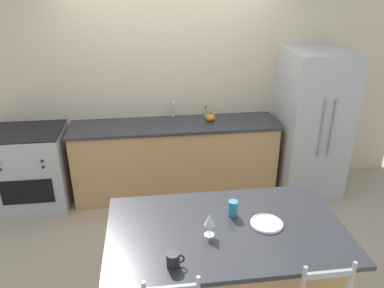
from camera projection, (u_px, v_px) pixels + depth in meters
name	position (u px, v px, depth m)	size (l,w,h in m)	color
ground_plane	(179.00, 206.00, 4.50)	(18.00, 18.00, 0.00)	tan
wall_back	(172.00, 82.00, 4.53)	(6.00, 0.07, 2.70)	beige
back_counter	(175.00, 158.00, 4.62)	(2.46, 0.63, 0.93)	tan
sink_faucet	(173.00, 107.00, 4.54)	(0.02, 0.13, 0.22)	#ADAFB5
kitchen_island	(224.00, 277.00, 2.82)	(1.67, 0.98, 0.91)	tan
refrigerator	(311.00, 123.00, 4.55)	(0.74, 0.79, 1.77)	#ADAFB5
oven_range	(33.00, 168.00, 4.37)	(0.78, 0.69, 0.94)	#ADAFB5
dinner_plate	(267.00, 223.00, 2.67)	(0.23, 0.23, 0.02)	white
wine_glass	(210.00, 220.00, 2.51)	(0.08, 0.08, 0.17)	white
coffee_mug	(173.00, 260.00, 2.27)	(0.11, 0.08, 0.09)	#232326
tumbler_cup	(233.00, 208.00, 2.75)	(0.07, 0.07, 0.12)	teal
pumpkin_decoration	(211.00, 118.00, 4.48)	(0.11, 0.11, 0.11)	orange
soap_bottle	(206.00, 113.00, 4.60)	(0.04, 0.04, 0.14)	#89B260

